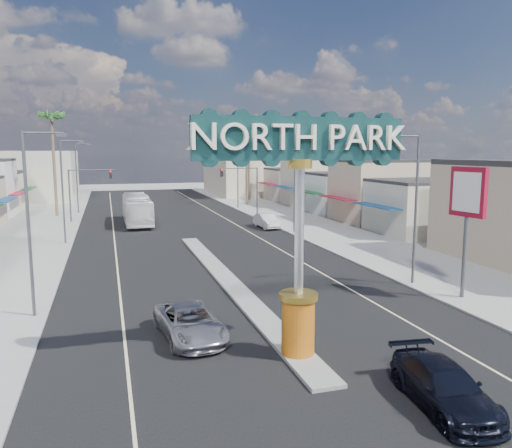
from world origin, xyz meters
TOP-DOWN VIEW (x-y plane):
  - ground at (0.00, 30.00)m, footprint 160.00×160.00m
  - road at (0.00, 30.00)m, footprint 20.00×120.00m
  - median_island at (0.00, 14.00)m, footprint 1.30×30.00m
  - sidewalk_left at (-14.00, 30.00)m, footprint 8.00×120.00m
  - sidewalk_right at (14.00, 30.00)m, footprint 8.00×120.00m
  - storefront_row_right at (24.00, 43.00)m, footprint 12.00×42.00m
  - backdrop_far_left at (-22.00, 75.00)m, footprint 20.00×20.00m
  - backdrop_far_right at (22.00, 75.00)m, footprint 20.00×20.00m
  - gateway_sign at (0.00, 1.98)m, footprint 8.20×1.50m
  - traffic_signal_left at (-9.18, 43.99)m, footprint 5.09×0.45m
  - traffic_signal_right at (9.18, 43.99)m, footprint 5.09×0.45m
  - streetlight_l_near at (-10.43, 10.00)m, footprint 2.03×0.22m
  - streetlight_l_mid at (-10.43, 30.00)m, footprint 2.03×0.22m
  - streetlight_l_far at (-10.43, 52.00)m, footprint 2.03×0.22m
  - streetlight_r_near at (10.43, 10.00)m, footprint 2.03×0.22m
  - streetlight_r_mid at (10.43, 30.00)m, footprint 2.03×0.22m
  - streetlight_r_far at (10.43, 52.00)m, footprint 2.03×0.22m
  - palm_left_far at (-13.00, 50.00)m, footprint 2.60×2.60m
  - palm_right_mid at (13.00, 56.00)m, footprint 2.60×2.60m
  - palm_right_far at (15.00, 62.00)m, footprint 2.60×2.60m
  - suv_left at (-3.76, 5.18)m, footprint 2.87×5.30m
  - suv_right at (3.01, -2.96)m, footprint 2.45×4.93m
  - car_parked_right at (9.00, 33.90)m, footprint 1.86×4.60m
  - city_bus at (-3.85, 40.93)m, footprint 2.72×11.60m
  - bank_pylon_sign at (11.48, 6.66)m, footprint 0.64×2.24m

SIDE VIEW (x-z plane):
  - ground at x=0.00m, z-range 0.00..0.00m
  - road at x=0.00m, z-range 0.00..0.01m
  - sidewalk_left at x=-14.00m, z-range 0.00..0.12m
  - sidewalk_right at x=14.00m, z-range 0.00..0.12m
  - median_island at x=0.00m, z-range 0.00..0.16m
  - suv_right at x=3.01m, z-range 0.00..1.38m
  - suv_left at x=-3.76m, z-range 0.00..1.41m
  - car_parked_right at x=9.00m, z-range 0.00..1.48m
  - city_bus at x=-3.85m, z-range 0.00..3.23m
  - storefront_row_right at x=24.00m, z-range 0.00..6.00m
  - backdrop_far_left at x=-22.00m, z-range 0.00..8.00m
  - backdrop_far_right at x=22.00m, z-range 0.00..8.00m
  - traffic_signal_left at x=-9.18m, z-range 1.27..7.27m
  - traffic_signal_right at x=9.18m, z-range 1.27..7.27m
  - streetlight_l_near at x=-10.43m, z-range 0.57..9.57m
  - streetlight_l_mid at x=-10.43m, z-range 0.57..9.57m
  - streetlight_l_far at x=-10.43m, z-range 0.57..9.57m
  - streetlight_r_near at x=10.43m, z-range 0.57..9.57m
  - streetlight_r_mid at x=10.43m, z-range 0.57..9.57m
  - streetlight_r_far at x=10.43m, z-range 0.57..9.57m
  - bank_pylon_sign at x=11.48m, z-range 1.94..9.05m
  - gateway_sign at x=0.00m, z-range 1.35..10.50m
  - palm_right_mid at x=13.00m, z-range 4.55..16.65m
  - palm_left_far at x=-13.00m, z-range 4.95..18.05m
  - palm_right_far at x=15.00m, z-range 5.34..19.44m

